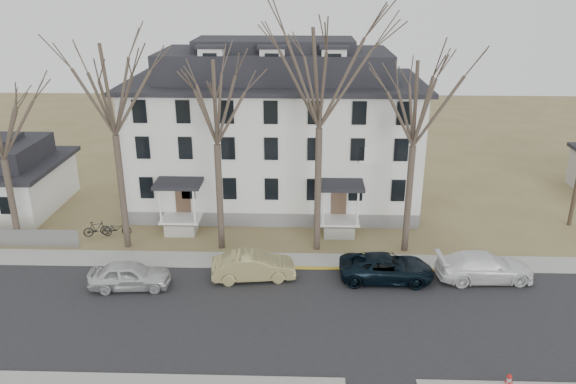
{
  "coord_description": "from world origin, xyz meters",
  "views": [
    {
      "loc": [
        0.2,
        -21.98,
        15.94
      ],
      "look_at": [
        -0.78,
        9.0,
        4.11
      ],
      "focal_mm": 35.0,
      "sensor_mm": 36.0,
      "label": 1
    }
  ],
  "objects_px": {
    "small_house": "(1,178)",
    "fire_hydrant": "(509,382)",
    "boarding_house": "(275,132)",
    "tree_mid_left": "(215,97)",
    "tree_far_left": "(110,83)",
    "bicycle_right": "(97,229)",
    "car_white": "(484,267)",
    "car_navy": "(386,268)",
    "car_silver": "(130,276)",
    "tree_center": "(320,71)",
    "bicycle_left": "(117,229)",
    "car_tan": "(253,267)",
    "tree_mid_right": "(417,98)"
  },
  "relations": [
    {
      "from": "car_tan",
      "to": "bicycle_right",
      "type": "height_order",
      "value": "car_tan"
    },
    {
      "from": "small_house",
      "to": "tree_mid_left",
      "type": "bearing_deg",
      "value": -20.03
    },
    {
      "from": "boarding_house",
      "to": "car_navy",
      "type": "relative_size",
      "value": 3.95
    },
    {
      "from": "car_navy",
      "to": "small_house",
      "type": "bearing_deg",
      "value": 70.22
    },
    {
      "from": "tree_center",
      "to": "tree_mid_right",
      "type": "height_order",
      "value": "tree_center"
    },
    {
      "from": "boarding_house",
      "to": "fire_hydrant",
      "type": "bearing_deg",
      "value": -62.81
    },
    {
      "from": "boarding_house",
      "to": "car_tan",
      "type": "height_order",
      "value": "boarding_house"
    },
    {
      "from": "car_silver",
      "to": "car_tan",
      "type": "bearing_deg",
      "value": -84.29
    },
    {
      "from": "boarding_house",
      "to": "car_silver",
      "type": "distance_m",
      "value": 15.83
    },
    {
      "from": "tree_far_left",
      "to": "car_navy",
      "type": "relative_size",
      "value": 2.6
    },
    {
      "from": "car_navy",
      "to": "fire_hydrant",
      "type": "distance_m",
      "value": 9.72
    },
    {
      "from": "car_navy",
      "to": "bicycle_left",
      "type": "xyz_separation_m",
      "value": [
        -16.98,
        5.24,
        -0.23
      ]
    },
    {
      "from": "tree_mid_left",
      "to": "tree_mid_right",
      "type": "bearing_deg",
      "value": 0.0
    },
    {
      "from": "tree_mid_left",
      "to": "car_white",
      "type": "relative_size",
      "value": 2.36
    },
    {
      "from": "car_silver",
      "to": "fire_hydrant",
      "type": "relative_size",
      "value": 5.95
    },
    {
      "from": "boarding_house",
      "to": "fire_hydrant",
      "type": "distance_m",
      "value": 23.97
    },
    {
      "from": "car_silver",
      "to": "car_white",
      "type": "relative_size",
      "value": 0.81
    },
    {
      "from": "tree_center",
      "to": "bicycle_left",
      "type": "xyz_separation_m",
      "value": [
        -13.15,
        1.45,
        -10.58
      ]
    },
    {
      "from": "boarding_house",
      "to": "car_tan",
      "type": "bearing_deg",
      "value": -93.01
    },
    {
      "from": "tree_far_left",
      "to": "bicycle_right",
      "type": "xyz_separation_m",
      "value": [
        -2.44,
        1.35,
        -9.83
      ]
    },
    {
      "from": "tree_mid_left",
      "to": "car_tan",
      "type": "xyz_separation_m",
      "value": [
        2.37,
        -3.91,
        -8.83
      ]
    },
    {
      "from": "tree_mid_left",
      "to": "car_white",
      "type": "distance_m",
      "value": 18.05
    },
    {
      "from": "tree_mid_left",
      "to": "car_tan",
      "type": "distance_m",
      "value": 9.94
    },
    {
      "from": "boarding_house",
      "to": "car_navy",
      "type": "height_order",
      "value": "boarding_house"
    },
    {
      "from": "boarding_house",
      "to": "car_tan",
      "type": "distance_m",
      "value": 12.93
    },
    {
      "from": "tree_far_left",
      "to": "tree_center",
      "type": "xyz_separation_m",
      "value": [
        12.0,
        0.0,
        0.74
      ]
    },
    {
      "from": "small_house",
      "to": "tree_far_left",
      "type": "xyz_separation_m",
      "value": [
        11.0,
        -6.2,
        8.09
      ]
    },
    {
      "from": "small_house",
      "to": "bicycle_left",
      "type": "height_order",
      "value": "small_house"
    },
    {
      "from": "car_silver",
      "to": "tree_center",
      "type": "bearing_deg",
      "value": -68.15
    },
    {
      "from": "tree_mid_left",
      "to": "bicycle_left",
      "type": "relative_size",
      "value": 6.7
    },
    {
      "from": "tree_mid_right",
      "to": "car_white",
      "type": "xyz_separation_m",
      "value": [
        3.83,
        -3.59,
        -8.82
      ]
    },
    {
      "from": "bicycle_left",
      "to": "fire_hydrant",
      "type": "distance_m",
      "value": 25.2
    },
    {
      "from": "tree_mid_left",
      "to": "car_white",
      "type": "xyz_separation_m",
      "value": [
        15.33,
        -3.59,
        -8.82
      ]
    },
    {
      "from": "car_navy",
      "to": "bicycle_right",
      "type": "xyz_separation_m",
      "value": [
        -18.27,
        5.13,
        -0.21
      ]
    },
    {
      "from": "car_white",
      "to": "tree_far_left",
      "type": "bearing_deg",
      "value": 76.83
    },
    {
      "from": "tree_center",
      "to": "car_navy",
      "type": "xyz_separation_m",
      "value": [
        3.83,
        -3.78,
        -10.35
      ]
    },
    {
      "from": "fire_hydrant",
      "to": "car_tan",
      "type": "bearing_deg",
      "value": 142.23
    },
    {
      "from": "tree_far_left",
      "to": "tree_mid_right",
      "type": "relative_size",
      "value": 1.08
    },
    {
      "from": "bicycle_right",
      "to": "car_silver",
      "type": "bearing_deg",
      "value": -167.89
    },
    {
      "from": "bicycle_left",
      "to": "tree_mid_left",
      "type": "bearing_deg",
      "value": -109.84
    },
    {
      "from": "small_house",
      "to": "bicycle_left",
      "type": "relative_size",
      "value": 4.57
    },
    {
      "from": "boarding_house",
      "to": "small_house",
      "type": "bearing_deg",
      "value": -174.41
    },
    {
      "from": "tree_mid_right",
      "to": "car_navy",
      "type": "height_order",
      "value": "tree_mid_right"
    },
    {
      "from": "tree_center",
      "to": "tree_far_left",
      "type": "bearing_deg",
      "value": 180.0
    },
    {
      "from": "bicycle_left",
      "to": "bicycle_right",
      "type": "height_order",
      "value": "bicycle_right"
    },
    {
      "from": "tree_mid_left",
      "to": "fire_hydrant",
      "type": "distance_m",
      "value": 20.84
    },
    {
      "from": "car_silver",
      "to": "car_tan",
      "type": "relative_size",
      "value": 0.94
    },
    {
      "from": "tree_center",
      "to": "car_white",
      "type": "bearing_deg",
      "value": -21.04
    },
    {
      "from": "small_house",
      "to": "fire_hydrant",
      "type": "bearing_deg",
      "value": -31.6
    },
    {
      "from": "boarding_house",
      "to": "tree_far_left",
      "type": "bearing_deg",
      "value": -137.82
    }
  ]
}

